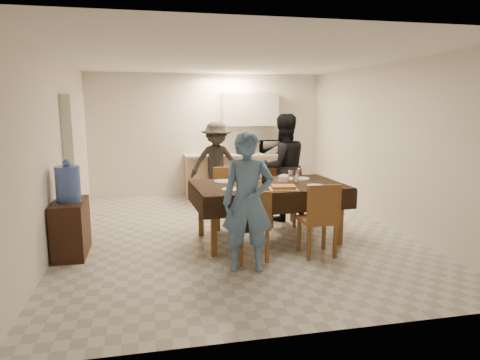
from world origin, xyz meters
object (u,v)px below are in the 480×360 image
object	(u,v)px
console	(71,228)
person_near	(248,202)
water_jug	(68,184)
savoury_tart	(283,187)
person_kitchen	(217,162)
water_pitcher	(293,177)
dining_table	(268,187)
wine_bottle	(264,173)
microwave	(272,147)
person_far	(283,167)

from	to	relation	value
console	person_near	bearing A→B (deg)	-24.53
console	water_jug	xyz separation A→B (m)	(0.00, 0.00, 0.59)
savoury_tart	person_kitchen	size ratio (longest dim) A/B	0.23
water_jug	water_pitcher	xyz separation A→B (m)	(3.04, 0.02, -0.02)
water_jug	dining_table	bearing A→B (deg)	1.52
wine_bottle	microwave	bearing A→B (deg)	71.60
console	wine_bottle	world-z (taller)	wine_bottle
water_pitcher	person_kitchen	distance (m)	2.78
microwave	person_near	world-z (taller)	person_near
wine_bottle	person_near	bearing A→B (deg)	-114.44
console	person_kitchen	world-z (taller)	person_kitchen
dining_table	person_far	xyz separation A→B (m)	(0.55, 1.05, 0.11)
microwave	person_near	distance (m)	4.41
wine_bottle	person_near	xyz separation A→B (m)	(-0.50, -1.10, -0.16)
wine_bottle	person_kitchen	xyz separation A→B (m)	(-0.29, 2.59, -0.18)
dining_table	water_pitcher	xyz separation A→B (m)	(0.35, -0.05, 0.14)
water_pitcher	console	bearing A→B (deg)	-179.60
person_far	console	bearing A→B (deg)	11.46
dining_table	water_jug	distance (m)	2.70
dining_table	wine_bottle	world-z (taller)	wine_bottle
water_pitcher	person_near	xyz separation A→B (m)	(-0.90, -1.00, -0.10)
console	water_jug	world-z (taller)	water_jug
savoury_tart	person_far	distance (m)	1.50
savoury_tart	person_kitchen	world-z (taller)	person_kitchen
savoury_tart	person_near	world-z (taller)	person_near
wine_bottle	person_kitchen	bearing A→B (deg)	96.34
dining_table	console	xyz separation A→B (m)	(-2.69, -0.07, -0.43)
console	person_far	distance (m)	3.47
wine_bottle	savoury_tart	distance (m)	0.48
wine_bottle	microwave	distance (m)	3.20
person_kitchen	console	bearing A→B (deg)	-131.03
dining_table	savoury_tart	bearing A→B (deg)	-78.77
savoury_tart	person_kitchen	distance (m)	3.05
console	person_far	bearing A→B (deg)	19.07
savoury_tart	water_jug	bearing A→B (deg)	173.70
savoury_tart	microwave	distance (m)	3.58
person_near	water_jug	bearing A→B (deg)	166.72
dining_table	person_far	size ratio (longest dim) A/B	1.22
dining_table	person_near	bearing A→B (deg)	-121.16
person_far	person_near	bearing A→B (deg)	54.75
dining_table	console	size ratio (longest dim) A/B	2.81
person_near	microwave	bearing A→B (deg)	81.20
console	person_kitchen	distance (m)	3.62
water_jug	person_kitchen	distance (m)	3.59
wine_bottle	person_near	distance (m)	1.22
savoury_tart	person_near	bearing A→B (deg)	-134.13
person_far	water_pitcher	bearing A→B (deg)	72.09
water_jug	savoury_tart	bearing A→B (deg)	-6.30
dining_table	savoury_tart	size ratio (longest dim) A/B	5.90
console	microwave	distance (m)	4.88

